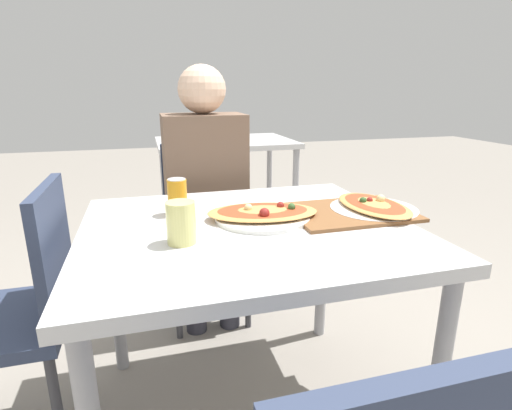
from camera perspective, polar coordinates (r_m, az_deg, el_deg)
The scene contains 10 objects.
dining_table at distance 1.30m, azimuth -1.19°, elevation -6.15°, with size 1.03×0.89×0.74m.
chair_far_seated at distance 2.06m, azimuth -7.45°, elevation -1.96°, with size 0.40×0.40×0.88m.
chair_side_left at distance 1.46m, azimuth -30.67°, elevation -12.31°, with size 0.40×0.40×0.88m.
person_seated at distance 1.89m, azimuth -7.22°, elevation 3.73°, with size 0.37×0.27×1.26m.
pizza_main at distance 1.33m, azimuth 0.97°, elevation -1.24°, with size 0.39×0.32×0.06m.
soda_can at distance 1.39m, azimuth -11.16°, elevation 1.16°, with size 0.07×0.07×0.12m.
drink_glass at distance 1.13m, azimuth -10.65°, elevation -2.50°, with size 0.08×0.08×0.12m.
serving_tray at distance 1.42m, azimuth 13.14°, elevation -0.99°, with size 0.42×0.31×0.01m.
pizza_second at distance 1.46m, azimuth 16.45°, elevation -0.23°, with size 0.30×0.35×0.06m.
background_table at distance 3.35m, azimuth -5.12°, elevation 8.27°, with size 1.10×0.80×0.86m.
Camera 1 is at (-0.30, -1.16, 1.16)m, focal length 28.00 mm.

